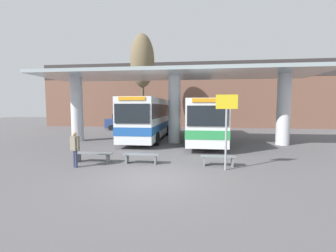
% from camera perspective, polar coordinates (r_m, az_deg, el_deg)
% --- Properties ---
extents(ground_plane, '(100.00, 100.00, 0.00)m').
position_cam_1_polar(ground_plane, '(8.80, -3.94, -13.03)').
color(ground_plane, '#565456').
extents(townhouse_backdrop, '(40.00, 0.58, 8.72)m').
position_cam_1_polar(townhouse_backdrop, '(30.60, 4.08, 9.20)').
color(townhouse_backdrop, brown).
rests_on(townhouse_backdrop, ground_plane).
extents(station_canopy, '(20.66, 5.56, 5.30)m').
position_cam_1_polar(station_canopy, '(17.09, 1.64, 10.27)').
color(station_canopy, silver).
rests_on(station_canopy, ground_plane).
extents(transit_bus_left_bay, '(2.73, 10.21, 3.38)m').
position_cam_1_polar(transit_bus_left_bay, '(19.07, -4.87, 2.26)').
color(transit_bus_left_bay, silver).
rests_on(transit_bus_left_bay, ground_plane).
extents(transit_bus_center_bay, '(2.79, 11.81, 3.23)m').
position_cam_1_polar(transit_bus_center_bay, '(18.60, 9.03, 1.95)').
color(transit_bus_center_bay, white).
rests_on(transit_bus_center_bay, ground_plane).
extents(waiting_bench_near_pillar, '(1.59, 0.44, 0.46)m').
position_cam_1_polar(waiting_bench_near_pillar, '(10.65, 12.61, -8.10)').
color(waiting_bench_near_pillar, slate).
rests_on(waiting_bench_near_pillar, ground_plane).
extents(waiting_bench_mid_platform, '(1.91, 0.44, 0.46)m').
position_cam_1_polar(waiting_bench_mid_platform, '(11.72, -18.49, -7.01)').
color(waiting_bench_mid_platform, slate).
rests_on(waiting_bench_mid_platform, ground_plane).
extents(waiting_bench_far_platform, '(1.75, 0.44, 0.46)m').
position_cam_1_polar(waiting_bench_far_platform, '(10.91, -6.81, -7.69)').
color(waiting_bench_far_platform, slate).
rests_on(waiting_bench_far_platform, ground_plane).
extents(info_sign_platform, '(0.90, 0.09, 3.22)m').
position_cam_1_polar(info_sign_platform, '(9.79, 14.63, 2.24)').
color(info_sign_platform, gray).
rests_on(info_sign_platform, ground_plane).
extents(pedestrian_waiting, '(0.55, 0.41, 1.60)m').
position_cam_1_polar(pedestrian_waiting, '(10.87, -22.57, -4.69)').
color(pedestrian_waiting, '#333856').
rests_on(pedestrian_waiting, ground_plane).
extents(poplar_tree_behind_left, '(2.73, 2.73, 10.98)m').
position_cam_1_polar(poplar_tree_behind_left, '(26.63, -6.54, 15.98)').
color(poplar_tree_behind_left, brown).
rests_on(poplar_tree_behind_left, ground_plane).
extents(parked_car_street, '(4.30, 2.22, 1.92)m').
position_cam_1_polar(parked_car_street, '(27.55, -11.15, 0.99)').
color(parked_car_street, navy).
rests_on(parked_car_street, ground_plane).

